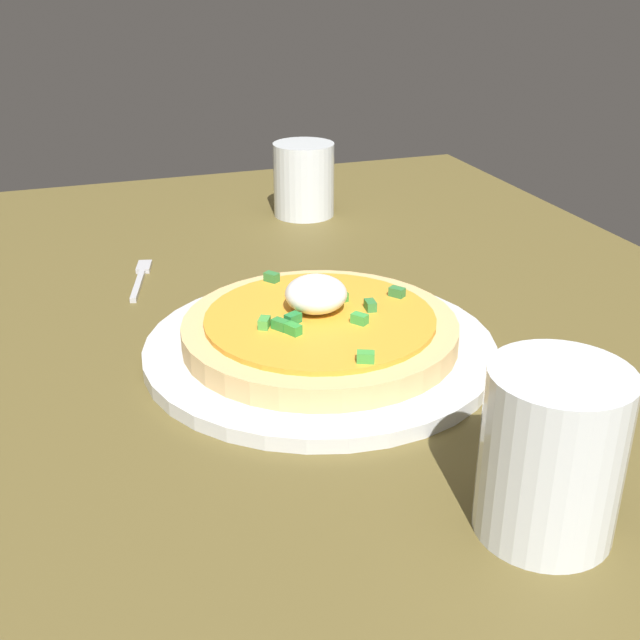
# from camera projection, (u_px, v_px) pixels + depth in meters

# --- Properties ---
(dining_table) EXTENTS (1.15, 0.81, 0.02)m
(dining_table) POSITION_uv_depth(u_px,v_px,m) (335.00, 347.00, 0.70)
(dining_table) COLOR brown
(dining_table) RESTS_ON ground
(plate) EXTENTS (0.29, 0.29, 0.01)m
(plate) POSITION_uv_depth(u_px,v_px,m) (320.00, 348.00, 0.66)
(plate) COLOR silver
(plate) RESTS_ON dining_table
(pizza) EXTENTS (0.23, 0.23, 0.05)m
(pizza) POSITION_uv_depth(u_px,v_px,m) (320.00, 327.00, 0.65)
(pizza) COLOR #DAB273
(pizza) RESTS_ON plate
(cup_near) EXTENTS (0.08, 0.08, 0.10)m
(cup_near) POSITION_uv_depth(u_px,v_px,m) (550.00, 460.00, 0.45)
(cup_near) COLOR silver
(cup_near) RESTS_ON dining_table
(cup_far) EXTENTS (0.08, 0.08, 0.09)m
(cup_far) POSITION_uv_depth(u_px,v_px,m) (304.00, 181.00, 0.99)
(cup_far) COLOR silver
(cup_far) RESTS_ON dining_table
(fork) EXTENTS (0.10, 0.04, 0.00)m
(fork) POSITION_uv_depth(u_px,v_px,m) (141.00, 277.00, 0.81)
(fork) COLOR #B7B7BC
(fork) RESTS_ON dining_table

